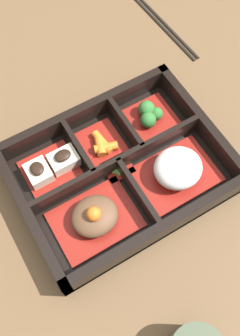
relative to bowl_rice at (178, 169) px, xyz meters
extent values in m
plane|color=brown|center=(0.07, -0.05, -0.03)|extent=(3.00, 3.00, 0.00)
cube|color=black|center=(0.07, -0.05, -0.03)|extent=(0.32, 0.24, 0.01)
cube|color=black|center=(0.07, -0.16, -0.01)|extent=(0.32, 0.01, 0.05)
cube|color=black|center=(0.07, 0.07, -0.01)|extent=(0.32, 0.01, 0.05)
cube|color=black|center=(-0.08, -0.05, -0.01)|extent=(0.01, 0.24, 0.05)
cube|color=black|center=(0.22, -0.05, -0.01)|extent=(0.01, 0.24, 0.05)
cube|color=black|center=(0.07, -0.06, -0.01)|extent=(0.29, 0.01, 0.05)
cube|color=black|center=(0.03, -0.11, -0.01)|extent=(0.01, 0.10, 0.05)
cube|color=black|center=(0.11, -0.11, -0.01)|extent=(0.01, 0.10, 0.05)
cube|color=black|center=(0.07, 0.00, -0.01)|extent=(0.01, 0.11, 0.05)
cube|color=maroon|center=(0.00, 0.00, -0.02)|extent=(0.12, 0.09, 0.01)
ellipsoid|color=silver|center=(0.00, 0.00, 0.00)|extent=(0.07, 0.07, 0.04)
cube|color=maroon|center=(0.14, 0.00, -0.02)|extent=(0.12, 0.09, 0.01)
ellipsoid|color=brown|center=(0.14, 0.00, 0.00)|extent=(0.07, 0.06, 0.03)
sphere|color=#D1661E|center=(0.15, 0.00, 0.02)|extent=(0.02, 0.02, 0.02)
cube|color=maroon|center=(-0.02, -0.11, -0.02)|extent=(0.08, 0.08, 0.01)
sphere|color=#2D6B2D|center=(-0.01, -0.10, 0.00)|extent=(0.03, 0.03, 0.03)
sphere|color=#2D6B2D|center=(-0.03, -0.10, -0.01)|extent=(0.02, 0.02, 0.02)
sphere|color=#2D6B2D|center=(-0.02, -0.12, 0.00)|extent=(0.03, 0.03, 0.03)
cube|color=maroon|center=(0.07, -0.11, -0.02)|extent=(0.07, 0.08, 0.01)
cylinder|color=orange|center=(0.08, -0.10, -0.01)|extent=(0.02, 0.04, 0.01)
cylinder|color=orange|center=(0.07, -0.09, -0.01)|extent=(0.04, 0.02, 0.01)
cylinder|color=orange|center=(0.07, -0.11, -0.01)|extent=(0.02, 0.04, 0.01)
cylinder|color=orange|center=(0.07, -0.10, -0.01)|extent=(0.02, 0.04, 0.01)
cube|color=maroon|center=(0.16, -0.11, -0.02)|extent=(0.08, 0.08, 0.01)
cube|color=beige|center=(0.14, -0.11, -0.01)|extent=(0.04, 0.03, 0.02)
ellipsoid|color=black|center=(0.14, -0.11, 0.01)|extent=(0.03, 0.02, 0.01)
cube|color=beige|center=(0.18, -0.11, -0.01)|extent=(0.03, 0.04, 0.02)
ellipsoid|color=black|center=(0.18, -0.11, 0.01)|extent=(0.02, 0.02, 0.01)
cube|color=maroon|center=(0.08, -0.06, -0.02)|extent=(0.04, 0.04, 0.01)
cylinder|color=#75A84C|center=(0.08, -0.05, -0.01)|extent=(0.02, 0.02, 0.01)
cylinder|color=#75A84C|center=(0.08, -0.06, -0.02)|extent=(0.02, 0.02, 0.00)
cylinder|color=black|center=(-0.17, -0.29, -0.03)|extent=(0.02, 0.23, 0.01)
cylinder|color=black|center=(-0.16, -0.29, -0.03)|extent=(0.02, 0.23, 0.01)
camera|label=1|loc=(0.21, 0.18, 0.53)|focal=42.00mm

